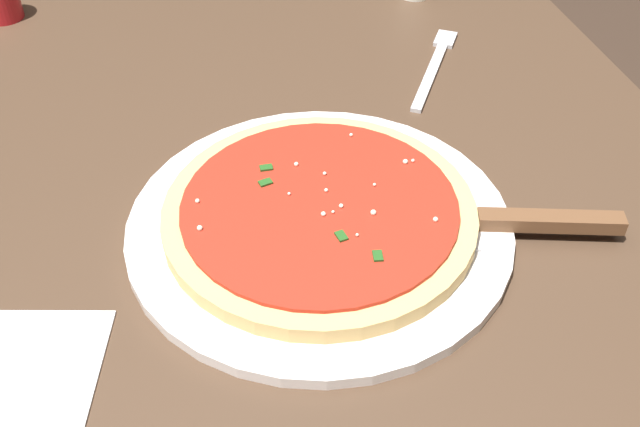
% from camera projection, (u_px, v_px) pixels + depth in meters
% --- Properties ---
extents(restaurant_table, '(1.05, 0.83, 0.73)m').
position_uv_depth(restaurant_table, '(311.00, 296.00, 0.81)').
color(restaurant_table, black).
rests_on(restaurant_table, ground_plane).
extents(serving_plate, '(0.35, 0.35, 0.01)m').
position_uv_depth(serving_plate, '(320.00, 225.00, 0.69)').
color(serving_plate, white).
rests_on(serving_plate, restaurant_table).
extents(pizza, '(0.28, 0.28, 0.02)m').
position_uv_depth(pizza, '(320.00, 213.00, 0.67)').
color(pizza, '#DBB26B').
rests_on(pizza, serving_plate).
extents(pizza_server, '(0.10, 0.22, 0.01)m').
position_uv_depth(pizza_server, '(505.00, 222.00, 0.67)').
color(pizza_server, silver).
rests_on(pizza_server, serving_plate).
extents(cup_small_sauce, '(0.05, 0.05, 0.05)m').
position_uv_depth(cup_small_sauce, '(1.00, 2.00, 0.98)').
color(cup_small_sauce, '#B2191E').
rests_on(cup_small_sauce, restaurant_table).
extents(napkin_folded_right, '(0.17, 0.14, 0.00)m').
position_uv_depth(napkin_folded_right, '(23.00, 385.00, 0.56)').
color(napkin_folded_right, white).
rests_on(napkin_folded_right, restaurant_table).
extents(fork, '(0.17, 0.11, 0.00)m').
position_uv_depth(fork, '(435.00, 64.00, 0.90)').
color(fork, silver).
rests_on(fork, restaurant_table).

